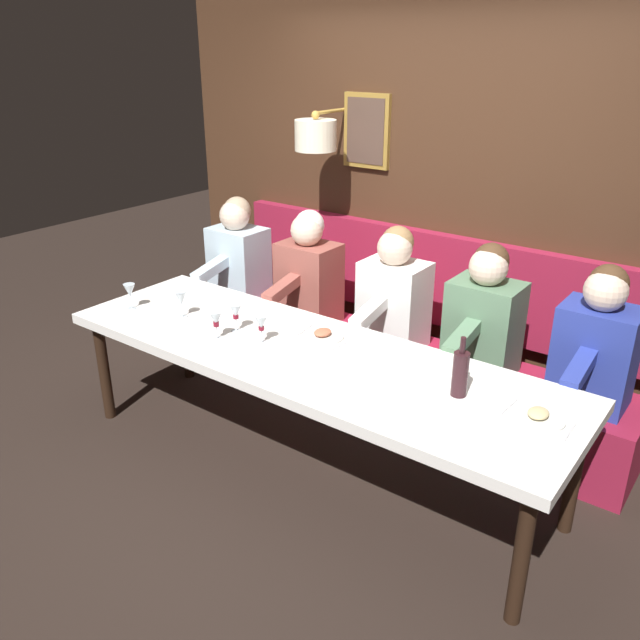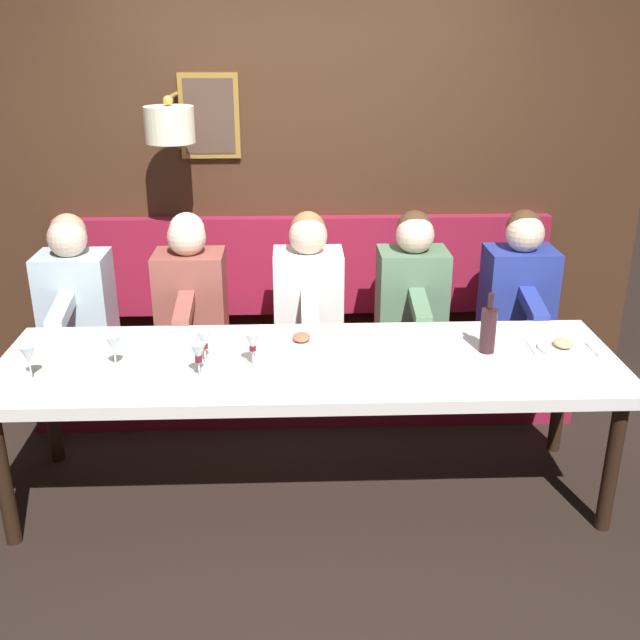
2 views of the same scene
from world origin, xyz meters
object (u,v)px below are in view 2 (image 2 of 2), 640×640
(diner_far, at_px, (190,286))
(wine_glass_4, at_px, (114,346))
(wine_glass_3, at_px, (252,343))
(diner_middle, at_px, (308,284))
(wine_glass_1, at_px, (28,356))
(diner_near, at_px, (412,283))
(dining_table, at_px, (310,370))
(diner_farthest, at_px, (74,287))
(diner_nearest, at_px, (519,282))
(wine_glass_0, at_px, (198,354))
(wine_bottle, at_px, (488,329))
(wine_glass_2, at_px, (204,341))

(diner_far, height_order, wine_glass_4, diner_far)
(wine_glass_3, relative_size, wine_glass_4, 1.00)
(diner_far, relative_size, wine_glass_3, 4.82)
(diner_middle, distance_m, diner_far, 0.69)
(wine_glass_3, bearing_deg, wine_glass_1, 96.37)
(diner_near, bearing_deg, wine_glass_1, 119.46)
(dining_table, xyz_separation_m, diner_near, (0.88, -0.62, 0.13))
(diner_middle, distance_m, wine_glass_3, 0.99)
(diner_farthest, relative_size, wine_glass_3, 4.82)
(diner_far, bearing_deg, diner_nearest, -90.00)
(diner_far, relative_size, wine_glass_0, 4.82)
(diner_near, relative_size, diner_far, 1.00)
(diner_middle, height_order, diner_farthest, same)
(diner_far, relative_size, wine_bottle, 2.64)
(wine_glass_2, bearing_deg, wine_glass_0, 175.68)
(diner_farthest, relative_size, wine_glass_4, 4.82)
(diner_nearest, distance_m, wine_glass_0, 2.05)
(dining_table, bearing_deg, diner_near, -35.31)
(dining_table, distance_m, wine_glass_2, 0.52)
(wine_glass_0, distance_m, wine_glass_1, 0.75)
(dining_table, relative_size, diner_nearest, 3.73)
(diner_middle, distance_m, wine_glass_4, 1.32)
(dining_table, xyz_separation_m, wine_glass_1, (-0.18, 1.25, 0.18))
(diner_near, distance_m, wine_bottle, 0.86)
(dining_table, xyz_separation_m, diner_middle, (0.88, -0.02, 0.13))
(wine_glass_2, bearing_deg, diner_far, 11.25)
(wine_glass_3, bearing_deg, diner_nearest, -58.09)
(dining_table, relative_size, diner_farthest, 3.73)
(diner_middle, height_order, wine_glass_1, diner_middle)
(diner_near, relative_size, wine_glass_3, 4.82)
(diner_nearest, bearing_deg, diner_middle, 90.00)
(diner_middle, distance_m, wine_glass_0, 1.18)
(diner_middle, bearing_deg, wine_glass_3, 163.62)
(wine_glass_3, height_order, wine_bottle, wine_bottle)
(wine_glass_1, bearing_deg, diner_far, -28.63)
(diner_near, xyz_separation_m, diner_farthest, (0.00, 1.96, 0.00))
(wine_glass_2, bearing_deg, wine_glass_4, 96.28)
(diner_near, bearing_deg, dining_table, 144.69)
(dining_table, distance_m, diner_near, 1.09)
(diner_nearest, relative_size, diner_middle, 1.00)
(dining_table, xyz_separation_m, diner_far, (0.88, 0.67, 0.13))
(diner_nearest, distance_m, diner_farthest, 2.59)
(dining_table, xyz_separation_m, wine_bottle, (0.06, -0.86, 0.17))
(dining_table, distance_m, diner_middle, 0.89)
(diner_middle, bearing_deg, diner_farthest, 90.00)
(wine_glass_3, bearing_deg, diner_middle, -16.38)
(diner_near, bearing_deg, diner_middle, 90.00)
(wine_glass_1, distance_m, wine_glass_3, 0.99)
(diner_farthest, height_order, wine_glass_2, diner_farthest)
(dining_table, distance_m, diner_farthest, 1.61)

